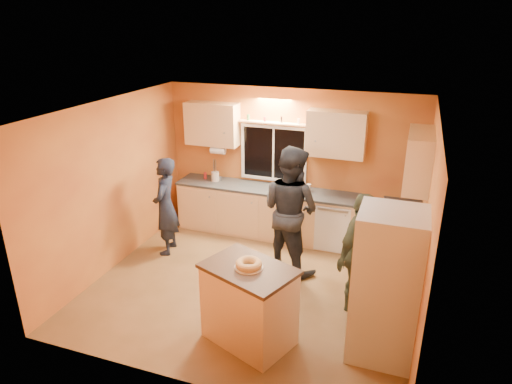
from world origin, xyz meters
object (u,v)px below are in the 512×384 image
at_px(refrigerator, 386,286).
at_px(person_right, 359,254).
at_px(person_left, 165,206).
at_px(person_center, 290,210).
at_px(island, 249,304).

relative_size(refrigerator, person_right, 1.08).
xyz_separation_m(refrigerator, person_left, (-3.58, 1.35, -0.08)).
height_order(refrigerator, person_center, person_center).
bearing_deg(person_right, refrigerator, -131.28).
xyz_separation_m(refrigerator, person_center, (-1.52, 1.51, 0.09)).
relative_size(island, person_left, 0.76).
xyz_separation_m(island, person_right, (1.13, 1.08, 0.32)).
bearing_deg(person_left, person_center, 81.88).
bearing_deg(person_left, person_right, 67.22).
bearing_deg(island, refrigerator, 33.31).
bearing_deg(person_center, person_left, 27.95).
distance_m(refrigerator, island, 1.60).
relative_size(person_left, person_center, 0.83).
xyz_separation_m(island, person_center, (-0.01, 1.82, 0.47)).
bearing_deg(person_center, person_right, 170.54).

